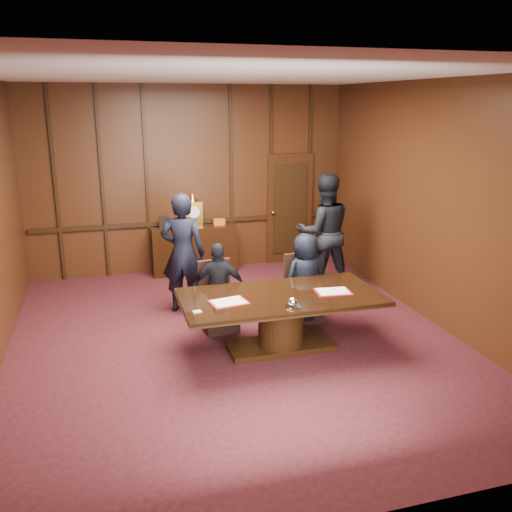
{
  "coord_description": "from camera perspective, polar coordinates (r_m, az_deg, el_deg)",
  "views": [
    {
      "loc": [
        -1.63,
        -6.69,
        3.18
      ],
      "look_at": [
        0.43,
        0.48,
        1.05
      ],
      "focal_mm": 38.0,
      "sensor_mm": 36.0,
      "label": 1
    }
  ],
  "objects": [
    {
      "name": "room",
      "position": [
        7.19,
        -2.08,
        4.22
      ],
      "size": [
        7.0,
        7.04,
        3.5
      ],
      "color": "black",
      "rests_on": "ground"
    },
    {
      "name": "sideboard",
      "position": [
        10.44,
        -6.53,
        0.88
      ],
      "size": [
        1.6,
        0.45,
        1.54
      ],
      "color": "black",
      "rests_on": "ground"
    },
    {
      "name": "conference_table",
      "position": [
        7.16,
        2.62,
        -5.99
      ],
      "size": [
        2.62,
        1.32,
        0.76
      ],
      "color": "black",
      "rests_on": "ground"
    },
    {
      "name": "folder_left",
      "position": [
        6.8,
        -2.9,
        -4.87
      ],
      "size": [
        0.51,
        0.4,
        0.02
      ],
      "rotation": [
        0.0,
        0.0,
        0.16
      ],
      "color": "#9F0E11",
      "rests_on": "conference_table"
    },
    {
      "name": "folder_right",
      "position": [
        7.23,
        8.1,
        -3.73
      ],
      "size": [
        0.49,
        0.38,
        0.02
      ],
      "rotation": [
        0.0,
        0.0,
        -0.11
      ],
      "color": "#9F0E11",
      "rests_on": "conference_table"
    },
    {
      "name": "inkstand",
      "position": [
        6.65,
        3.89,
        -4.94
      ],
      "size": [
        0.2,
        0.14,
        0.12
      ],
      "color": "white",
      "rests_on": "conference_table"
    },
    {
      "name": "notepad",
      "position": [
        6.54,
        -6.22,
        -5.84
      ],
      "size": [
        0.11,
        0.08,
        0.01
      ],
      "primitive_type": "cube",
      "rotation": [
        0.0,
        0.0,
        0.1
      ],
      "color": "#D3C967",
      "rests_on": "conference_table"
    },
    {
      "name": "chair_left",
      "position": [
        7.87,
        -3.99,
        -5.65
      ],
      "size": [
        0.53,
        0.53,
        0.99
      ],
      "rotation": [
        0.0,
        0.0,
        0.11
      ],
      "color": "black",
      "rests_on": "ground"
    },
    {
      "name": "chair_right",
      "position": [
        8.21,
        4.95,
        -4.71
      ],
      "size": [
        0.49,
        0.49,
        0.99
      ],
      "rotation": [
        0.0,
        0.0,
        0.02
      ],
      "color": "black",
      "rests_on": "ground"
    },
    {
      "name": "signatory_left",
      "position": [
        7.67,
        -3.9,
        -3.37
      ],
      "size": [
        0.81,
        0.48,
        1.3
      ],
      "primitive_type": "imported",
      "rotation": [
        0.0,
        0.0,
        2.91
      ],
      "color": "black",
      "rests_on": "ground"
    },
    {
      "name": "signatory_right",
      "position": [
        8.02,
        5.22,
        -2.34
      ],
      "size": [
        0.72,
        0.53,
        1.35
      ],
      "primitive_type": "imported",
      "rotation": [
        0.0,
        0.0,
        3.3
      ],
      "color": "black",
      "rests_on": "ground"
    },
    {
      "name": "witness_left",
      "position": [
        8.39,
        -7.68,
        0.28
      ],
      "size": [
        0.8,
        0.67,
        1.88
      ],
      "primitive_type": "imported",
      "rotation": [
        0.0,
        0.0,
        2.77
      ],
      "color": "black",
      "rests_on": "ground"
    },
    {
      "name": "witness_right",
      "position": [
        9.45,
        7.16,
        2.53
      ],
      "size": [
        1.06,
        0.87,
        2.02
      ],
      "primitive_type": "imported",
      "rotation": [
        0.0,
        0.0,
        3.03
      ],
      "color": "black",
      "rests_on": "ground"
    }
  ]
}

